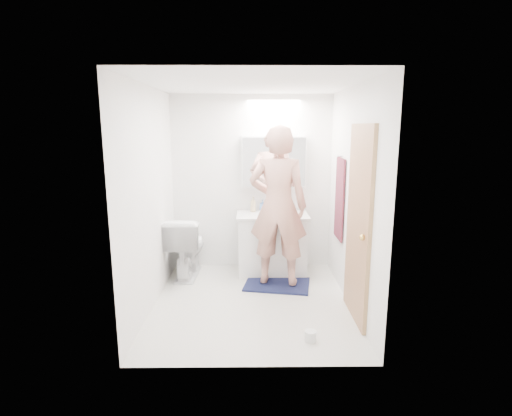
{
  "coord_description": "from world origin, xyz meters",
  "views": [
    {
      "loc": [
        0.0,
        -4.24,
        1.97
      ],
      "look_at": [
        0.05,
        0.25,
        1.05
      ],
      "focal_mm": 27.9,
      "sensor_mm": 36.0,
      "label": 1
    }
  ],
  "objects_px": {
    "person": "(278,206)",
    "soap_bottle_b": "(262,206)",
    "toilet_paper_roll": "(310,336)",
    "medicine_cabinet": "(274,162)",
    "vanity_cabinet": "(272,245)",
    "soap_bottle_a": "(253,204)",
    "toothbrush_cup": "(286,209)",
    "toilet": "(186,246)"
  },
  "relations": [
    {
      "from": "toothbrush_cup",
      "to": "soap_bottle_b",
      "type": "bearing_deg",
      "value": 176.45
    },
    {
      "from": "vanity_cabinet",
      "to": "toilet_paper_roll",
      "type": "height_order",
      "value": "vanity_cabinet"
    },
    {
      "from": "soap_bottle_a",
      "to": "soap_bottle_b",
      "type": "xyz_separation_m",
      "value": [
        0.13,
        0.03,
        -0.02
      ]
    },
    {
      "from": "vanity_cabinet",
      "to": "toilet_paper_roll",
      "type": "xyz_separation_m",
      "value": [
        0.27,
        -1.81,
        -0.34
      ]
    },
    {
      "from": "soap_bottle_a",
      "to": "soap_bottle_b",
      "type": "bearing_deg",
      "value": 13.02
    },
    {
      "from": "medicine_cabinet",
      "to": "soap_bottle_b",
      "type": "xyz_separation_m",
      "value": [
        -0.15,
        -0.03,
        -0.6
      ]
    },
    {
      "from": "person",
      "to": "soap_bottle_a",
      "type": "height_order",
      "value": "person"
    },
    {
      "from": "toilet",
      "to": "soap_bottle_a",
      "type": "bearing_deg",
      "value": -160.66
    },
    {
      "from": "medicine_cabinet",
      "to": "soap_bottle_b",
      "type": "bearing_deg",
      "value": -168.76
    },
    {
      "from": "vanity_cabinet",
      "to": "toilet_paper_roll",
      "type": "bearing_deg",
      "value": -81.46
    },
    {
      "from": "soap_bottle_a",
      "to": "toothbrush_cup",
      "type": "height_order",
      "value": "soap_bottle_a"
    },
    {
      "from": "vanity_cabinet",
      "to": "toilet",
      "type": "relative_size",
      "value": 1.1
    },
    {
      "from": "medicine_cabinet",
      "to": "toothbrush_cup",
      "type": "relative_size",
      "value": 9.8
    },
    {
      "from": "toilet",
      "to": "toothbrush_cup",
      "type": "xyz_separation_m",
      "value": [
        1.34,
        0.28,
        0.45
      ]
    },
    {
      "from": "vanity_cabinet",
      "to": "toothbrush_cup",
      "type": "distance_m",
      "value": 0.53
    },
    {
      "from": "person",
      "to": "toothbrush_cup",
      "type": "distance_m",
      "value": 0.67
    },
    {
      "from": "vanity_cabinet",
      "to": "soap_bottle_b",
      "type": "xyz_separation_m",
      "value": [
        -0.13,
        0.18,
        0.51
      ]
    },
    {
      "from": "soap_bottle_b",
      "to": "toilet_paper_roll",
      "type": "relative_size",
      "value": 1.47
    },
    {
      "from": "person",
      "to": "toilet_paper_roll",
      "type": "relative_size",
      "value": 17.69
    },
    {
      "from": "medicine_cabinet",
      "to": "toilet",
      "type": "height_order",
      "value": "medicine_cabinet"
    },
    {
      "from": "person",
      "to": "toothbrush_cup",
      "type": "height_order",
      "value": "person"
    },
    {
      "from": "vanity_cabinet",
      "to": "medicine_cabinet",
      "type": "distance_m",
      "value": 1.13
    },
    {
      "from": "soap_bottle_a",
      "to": "toothbrush_cup",
      "type": "xyz_separation_m",
      "value": [
        0.45,
        0.01,
        -0.06
      ]
    },
    {
      "from": "toothbrush_cup",
      "to": "toilet_paper_roll",
      "type": "xyz_separation_m",
      "value": [
        0.08,
        -1.97,
        -0.81
      ]
    },
    {
      "from": "medicine_cabinet",
      "to": "toothbrush_cup",
      "type": "height_order",
      "value": "medicine_cabinet"
    },
    {
      "from": "toilet",
      "to": "toilet_paper_roll",
      "type": "xyz_separation_m",
      "value": [
        1.42,
        -1.69,
        -0.36
      ]
    },
    {
      "from": "medicine_cabinet",
      "to": "toilet",
      "type": "relative_size",
      "value": 1.07
    },
    {
      "from": "soap_bottle_a",
      "to": "toilet_paper_roll",
      "type": "xyz_separation_m",
      "value": [
        0.53,
        -1.96,
        -0.87
      ]
    },
    {
      "from": "person",
      "to": "soap_bottle_b",
      "type": "distance_m",
      "value": 0.68
    },
    {
      "from": "toilet",
      "to": "toilet_paper_roll",
      "type": "bearing_deg",
      "value": 132.85
    },
    {
      "from": "person",
      "to": "soap_bottle_b",
      "type": "xyz_separation_m",
      "value": [
        -0.17,
        0.65,
        -0.12
      ]
    },
    {
      "from": "vanity_cabinet",
      "to": "person",
      "type": "distance_m",
      "value": 0.79
    },
    {
      "from": "toilet",
      "to": "person",
      "type": "distance_m",
      "value": 1.39
    },
    {
      "from": "person",
      "to": "soap_bottle_b",
      "type": "height_order",
      "value": "person"
    },
    {
      "from": "soap_bottle_b",
      "to": "toilet_paper_roll",
      "type": "bearing_deg",
      "value": -78.63
    },
    {
      "from": "soap_bottle_b",
      "to": "soap_bottle_a",
      "type": "bearing_deg",
      "value": -166.98
    },
    {
      "from": "medicine_cabinet",
      "to": "person",
      "type": "xyz_separation_m",
      "value": [
        0.02,
        -0.68,
        -0.48
      ]
    },
    {
      "from": "medicine_cabinet",
      "to": "toilet_paper_roll",
      "type": "relative_size",
      "value": 8.0
    },
    {
      "from": "medicine_cabinet",
      "to": "toilet",
      "type": "xyz_separation_m",
      "value": [
        -1.17,
        -0.33,
        -1.09
      ]
    },
    {
      "from": "soap_bottle_a",
      "to": "toothbrush_cup",
      "type": "relative_size",
      "value": 2.32
    },
    {
      "from": "toothbrush_cup",
      "to": "toilet_paper_roll",
      "type": "relative_size",
      "value": 0.82
    },
    {
      "from": "medicine_cabinet",
      "to": "soap_bottle_a",
      "type": "distance_m",
      "value": 0.64
    }
  ]
}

